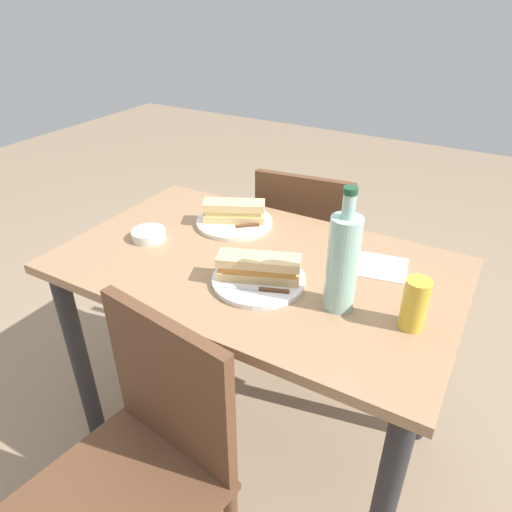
% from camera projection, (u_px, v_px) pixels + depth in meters
% --- Properties ---
extents(ground_plane, '(8.00, 8.00, 0.00)m').
position_uv_depth(ground_plane, '(256.00, 432.00, 1.77)').
color(ground_plane, '#8C755B').
extents(dining_table, '(1.18, 0.71, 0.76)m').
position_uv_depth(dining_table, '(256.00, 297.00, 1.45)').
color(dining_table, '#997251').
rests_on(dining_table, ground).
extents(chair_far, '(0.45, 0.45, 0.87)m').
position_uv_depth(chair_far, '(145.00, 463.00, 1.10)').
color(chair_far, brown).
rests_on(chair_far, ground).
extents(chair_near, '(0.45, 0.45, 0.87)m').
position_uv_depth(chair_near, '(307.00, 251.00, 1.96)').
color(chair_near, brown).
rests_on(chair_near, ground).
extents(plate_near, '(0.26, 0.26, 0.01)m').
position_uv_depth(plate_near, '(259.00, 280.00, 1.29)').
color(plate_near, white).
rests_on(plate_near, dining_table).
extents(baguette_sandwich_near, '(0.24, 0.15, 0.07)m').
position_uv_depth(baguette_sandwich_near, '(259.00, 267.00, 1.26)').
color(baguette_sandwich_near, '#DBB77A').
rests_on(baguette_sandwich_near, plate_near).
extents(knife_near, '(0.17, 0.07, 0.01)m').
position_uv_depth(knife_near, '(260.00, 289.00, 1.23)').
color(knife_near, silver).
rests_on(knife_near, plate_near).
extents(plate_far, '(0.26, 0.26, 0.01)m').
position_uv_depth(plate_far, '(234.00, 222.00, 1.59)').
color(plate_far, silver).
rests_on(plate_far, dining_table).
extents(baguette_sandwich_far, '(0.21, 0.15, 0.07)m').
position_uv_depth(baguette_sandwich_far, '(234.00, 211.00, 1.57)').
color(baguette_sandwich_far, '#DBB77A').
rests_on(baguette_sandwich_far, plate_far).
extents(knife_far, '(0.14, 0.13, 0.01)m').
position_uv_depth(knife_far, '(236.00, 227.00, 1.54)').
color(knife_far, silver).
rests_on(knife_far, plate_far).
extents(water_bottle, '(0.08, 0.08, 0.33)m').
position_uv_depth(water_bottle, '(343.00, 262.00, 1.13)').
color(water_bottle, '#99C6B7').
rests_on(water_bottle, dining_table).
extents(beer_glass, '(0.06, 0.06, 0.13)m').
position_uv_depth(beer_glass, '(415.00, 304.00, 1.09)').
color(beer_glass, gold).
rests_on(beer_glass, dining_table).
extents(olive_bowl, '(0.11, 0.11, 0.03)m').
position_uv_depth(olive_bowl, '(149.00, 235.00, 1.50)').
color(olive_bowl, silver).
rests_on(olive_bowl, dining_table).
extents(paper_napkin, '(0.16, 0.16, 0.00)m').
position_uv_depth(paper_napkin, '(382.00, 267.00, 1.35)').
color(paper_napkin, white).
rests_on(paper_napkin, dining_table).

